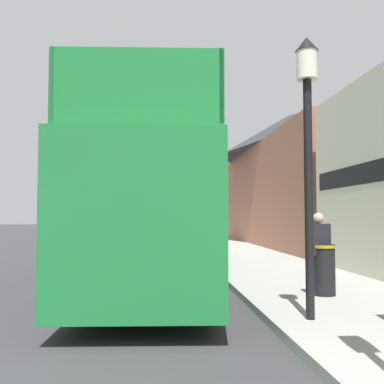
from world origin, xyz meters
The scene contains 9 objects.
ground_plane centered at (0.00, 21.00, 0.00)m, with size 144.00×144.00×0.00m, color #333335.
sidewalk centered at (7.48, 18.00, 0.07)m, with size 3.65×108.00×0.14m.
brick_terrace_rear centered at (12.31, 24.66, 4.05)m, with size 6.00×24.59×8.10m.
tour_bus centered at (3.90, 7.92, 1.86)m, with size 2.95×10.08×4.06m.
parked_car_ahead_of_bus centered at (4.58, 15.25, 0.69)m, with size 1.84×4.60×1.47m.
pedestrian_third centered at (7.14, 5.68, 1.11)m, with size 0.42×0.23×1.62m.
lamp_post_nearest centered at (6.27, 3.70, 3.16)m, with size 0.35×0.35×4.34m.
lamp_post_second centered at (6.21, 13.35, 3.40)m, with size 0.35×0.35×4.73m.
litter_bin centered at (7.24, 5.68, 0.67)m, with size 0.48×0.48×1.00m.
Camera 1 is at (3.95, -2.99, 1.69)m, focal length 42.00 mm.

